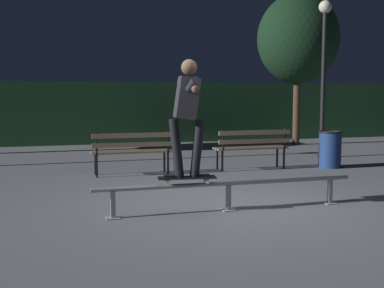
{
  "coord_description": "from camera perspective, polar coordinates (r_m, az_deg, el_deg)",
  "views": [
    {
      "loc": [
        -2.25,
        -6.42,
        1.59
      ],
      "look_at": [
        -0.3,
        0.51,
        0.85
      ],
      "focal_mm": 45.03,
      "sensor_mm": 36.0,
      "label": 1
    }
  ],
  "objects": [
    {
      "name": "trash_can",
      "position": [
        10.93,
        16.03,
        -0.54
      ],
      "size": [
        0.52,
        0.52,
        0.8
      ],
      "color": "navy",
      "rests_on": "ground"
    },
    {
      "name": "grind_rail",
      "position": [
        6.65,
        4.34,
        -5.23
      ],
      "size": [
        3.72,
        0.18,
        0.41
      ],
      "color": "#9E9EA3",
      "rests_on": "ground"
    },
    {
      "name": "skateboarder",
      "position": [
        6.35,
        -0.59,
        4.3
      ],
      "size": [
        0.63,
        1.4,
        1.56
      ],
      "color": "black",
      "rests_on": "skateboard"
    },
    {
      "name": "hedge_backdrop",
      "position": [
        16.3,
        -7.82,
        3.75
      ],
      "size": [
        24.0,
        1.2,
        2.0
      ],
      "primitive_type": "cube",
      "color": "#2D5B33",
      "rests_on": "ground"
    },
    {
      "name": "ground_plane",
      "position": [
        6.98,
        3.5,
        -7.3
      ],
      "size": [
        90.0,
        90.0,
        0.0
      ],
      "primitive_type": "plane",
      "color": "slate"
    },
    {
      "name": "park_bench_left_center",
      "position": [
        10.25,
        7.17,
        -0.07
      ],
      "size": [
        1.61,
        0.44,
        0.88
      ],
      "color": "black",
      "rests_on": "ground"
    },
    {
      "name": "tree_far_right",
      "position": [
        15.7,
        12.45,
        12.05
      ],
      "size": [
        2.54,
        2.54,
        4.73
      ],
      "color": "#4C3828",
      "rests_on": "ground"
    },
    {
      "name": "skateboard",
      "position": [
        6.44,
        -0.6,
        -4.05
      ],
      "size": [
        0.8,
        0.29,
        0.09
      ],
      "color": "black",
      "rests_on": "grind_rail"
    },
    {
      "name": "park_bench_leftmost",
      "position": [
        9.56,
        -7.08,
        -0.5
      ],
      "size": [
        1.61,
        0.44,
        0.88
      ],
      "color": "black",
      "rests_on": "ground"
    },
    {
      "name": "lamp_post_right",
      "position": [
        12.58,
        15.35,
        9.73
      ],
      "size": [
        0.32,
        0.32,
        3.9
      ],
      "color": "black",
      "rests_on": "ground"
    }
  ]
}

